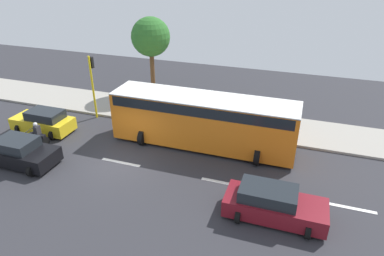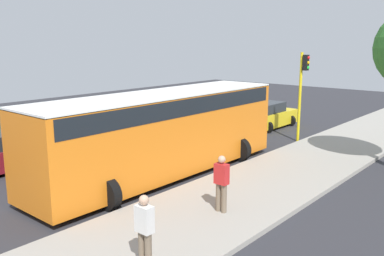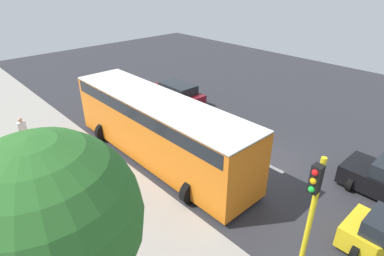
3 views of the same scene
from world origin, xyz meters
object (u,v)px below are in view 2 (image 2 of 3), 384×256
(city_bus, at_px, (163,128))
(pedestrian_near_signal, at_px, (221,182))
(motorcycle, at_px, (237,116))
(traffic_light_corner, at_px, (302,84))
(car_yellow_cab, at_px, (268,116))
(pedestrian_by_tree, at_px, (145,229))
(car_black, at_px, (204,112))

(city_bus, relative_size, pedestrian_near_signal, 6.51)
(motorcycle, height_order, traffic_light_corner, traffic_light_corner)
(car_yellow_cab, relative_size, pedestrian_by_tree, 2.37)
(car_black, xyz_separation_m, motorcycle, (2.00, 0.71, -0.07))
(car_yellow_cab, distance_m, city_bus, 10.65)
(car_yellow_cab, xyz_separation_m, car_black, (-3.60, -1.53, 0.00))
(pedestrian_by_tree, relative_size, traffic_light_corner, 0.38)
(pedestrian_near_signal, bearing_deg, car_black, 131.01)
(car_black, relative_size, motorcycle, 2.49)
(city_bus, distance_m, pedestrian_near_signal, 4.42)
(motorcycle, relative_size, traffic_light_corner, 0.34)
(car_black, distance_m, pedestrian_by_tree, 17.30)
(city_bus, bearing_deg, car_black, 120.37)
(city_bus, bearing_deg, pedestrian_by_tree, -48.86)
(car_yellow_cab, bearing_deg, car_black, -156.94)
(car_black, xyz_separation_m, traffic_light_corner, (6.67, -0.51, 2.22))
(car_yellow_cab, distance_m, motorcycle, 1.80)
(motorcycle, distance_m, pedestrian_near_signal, 13.45)
(car_yellow_cab, xyz_separation_m, motorcycle, (-1.60, -0.82, -0.07))
(pedestrian_by_tree, bearing_deg, city_bus, 131.14)
(traffic_light_corner, bearing_deg, pedestrian_near_signal, -75.77)
(pedestrian_near_signal, xyz_separation_m, traffic_light_corner, (-2.56, 10.11, 1.87))
(car_yellow_cab, bearing_deg, traffic_light_corner, -33.60)
(pedestrian_near_signal, relative_size, traffic_light_corner, 0.38)
(motorcycle, bearing_deg, traffic_light_corner, -14.63)
(city_bus, xyz_separation_m, pedestrian_by_tree, (4.62, -5.29, -0.79))
(car_yellow_cab, relative_size, car_black, 1.05)
(city_bus, bearing_deg, motorcycle, 108.54)
(car_yellow_cab, relative_size, traffic_light_corner, 0.89)
(car_yellow_cab, relative_size, motorcycle, 2.62)
(motorcycle, height_order, pedestrian_near_signal, pedestrian_near_signal)
(city_bus, xyz_separation_m, traffic_light_corner, (1.44, 8.42, 1.08))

